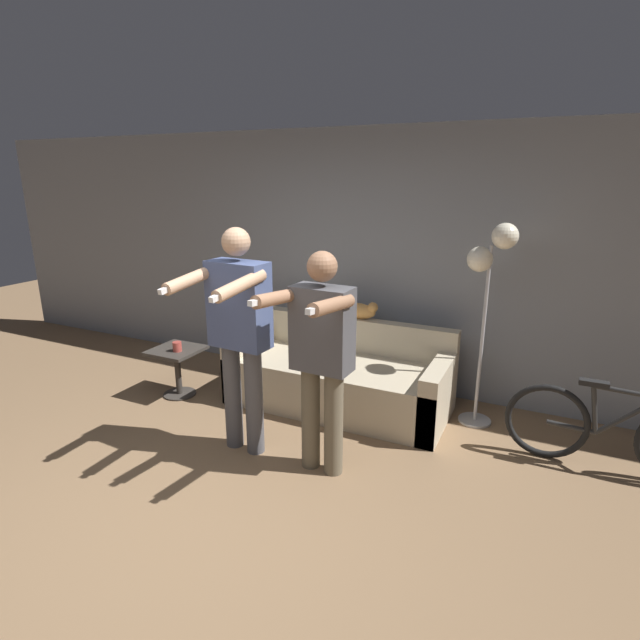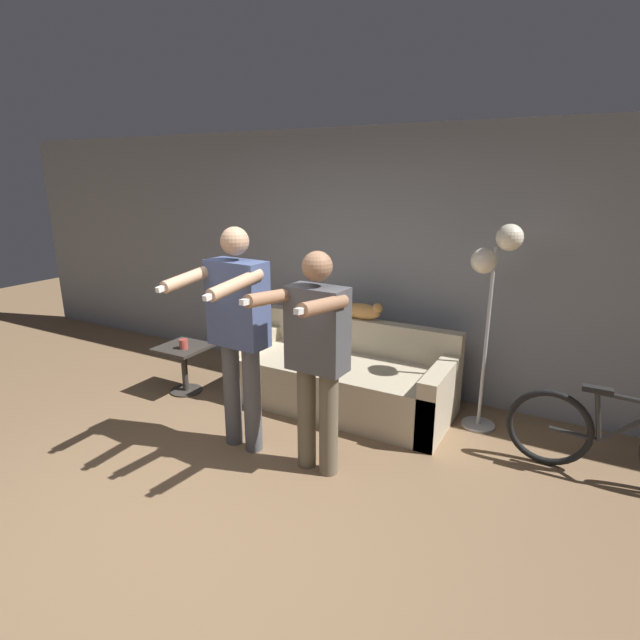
# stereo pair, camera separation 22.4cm
# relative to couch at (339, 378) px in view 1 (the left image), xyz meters

# --- Properties ---
(ground_plane) EXTENTS (16.00, 16.00, 0.00)m
(ground_plane) POSITION_rel_couch_xyz_m (-0.17, -1.94, -0.27)
(ground_plane) COLOR #846647
(wall_back) EXTENTS (10.00, 0.05, 2.60)m
(wall_back) POSITION_rel_couch_xyz_m (-0.17, 0.68, 1.03)
(wall_back) COLOR gray
(wall_back) RESTS_ON ground_plane
(couch) EXTENTS (2.07, 0.88, 0.79)m
(couch) POSITION_rel_couch_xyz_m (0.00, 0.00, 0.00)
(couch) COLOR beige
(couch) RESTS_ON ground_plane
(person_left) EXTENTS (0.56, 0.70, 1.79)m
(person_left) POSITION_rel_couch_xyz_m (-0.37, -1.08, 0.77)
(person_left) COLOR #56565B
(person_left) RESTS_ON ground_plane
(person_right) EXTENTS (0.52, 0.69, 1.66)m
(person_right) POSITION_rel_couch_xyz_m (0.32, -1.09, 0.69)
(person_right) COLOR #6B604C
(person_right) RESTS_ON ground_plane
(cat) EXTENTS (0.52, 0.11, 0.18)m
(cat) POSITION_rel_couch_xyz_m (0.05, 0.34, 0.60)
(cat) COLOR tan
(cat) RESTS_ON couch
(floor_lamp) EXTENTS (0.39, 0.29, 1.78)m
(floor_lamp) POSITION_rel_couch_xyz_m (1.26, 0.21, 1.13)
(floor_lamp) COLOR #B2B2B7
(floor_lamp) RESTS_ON ground_plane
(side_table) EXTENTS (0.46, 0.46, 0.49)m
(side_table) POSITION_rel_couch_xyz_m (-1.55, -0.50, 0.08)
(side_table) COLOR #38332D
(side_table) RESTS_ON ground_plane
(cup) EXTENTS (0.09, 0.09, 0.09)m
(cup) POSITION_rel_couch_xyz_m (-1.49, -0.54, 0.27)
(cup) COLOR #B7473D
(cup) RESTS_ON side_table
(bicycle) EXTENTS (1.51, 0.07, 0.70)m
(bicycle) POSITION_rel_couch_xyz_m (2.27, -0.16, 0.05)
(bicycle) COLOR black
(bicycle) RESTS_ON ground_plane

